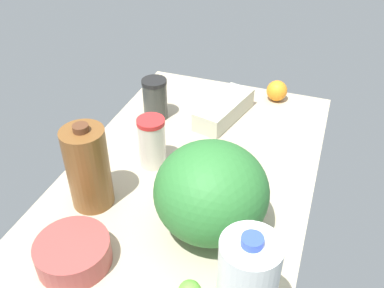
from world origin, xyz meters
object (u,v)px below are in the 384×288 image
(shaker_bottle, at_px, (155,99))
(tumbler_cup, at_px, (152,142))
(mixing_bowl, at_px, (73,253))
(chocolate_milk_jug, at_px, (88,168))
(orange_loose, at_px, (277,91))
(egg_carton, at_px, (224,110))
(watermelon, at_px, (211,192))

(shaker_bottle, height_order, tumbler_cup, tumbler_cup)
(mixing_bowl, distance_m, shaker_bottle, 0.70)
(chocolate_milk_jug, relative_size, orange_loose, 3.26)
(orange_loose, bearing_deg, egg_carton, 141.36)
(egg_carton, height_order, tumbler_cup, tumbler_cup)
(egg_carton, distance_m, mixing_bowl, 0.79)
(egg_carton, bearing_deg, tumbler_cup, 171.72)
(shaker_bottle, relative_size, orange_loose, 1.90)
(mixing_bowl, relative_size, orange_loose, 2.28)
(egg_carton, height_order, shaker_bottle, shaker_bottle)
(orange_loose, bearing_deg, shaker_bottle, 124.67)
(chocolate_milk_jug, bearing_deg, tumbler_cup, -22.82)
(chocolate_milk_jug, xyz_separation_m, tumbler_cup, (0.22, -0.09, -0.04))
(mixing_bowl, xyz_separation_m, tumbler_cup, (0.43, -0.03, 0.05))
(chocolate_milk_jug, height_order, mixing_bowl, chocolate_milk_jug)
(tumbler_cup, distance_m, orange_loose, 0.62)
(mixing_bowl, xyz_separation_m, orange_loose, (0.97, -0.32, 0.01))
(chocolate_milk_jug, distance_m, tumbler_cup, 0.24)
(shaker_bottle, height_order, orange_loose, shaker_bottle)
(shaker_bottle, bearing_deg, chocolate_milk_jug, -178.56)
(tumbler_cup, xyz_separation_m, orange_loose, (0.54, -0.30, -0.04))
(egg_carton, bearing_deg, watermelon, -153.75)
(chocolate_milk_jug, bearing_deg, orange_loose, -27.22)
(egg_carton, xyz_separation_m, mixing_bowl, (-0.77, 0.16, -0.00))
(shaker_bottle, bearing_deg, tumbler_cup, -158.25)
(egg_carton, relative_size, chocolate_milk_jug, 1.06)
(shaker_bottle, xyz_separation_m, tumbler_cup, (-0.26, -0.10, 0.01))
(mixing_bowl, distance_m, orange_loose, 1.02)
(shaker_bottle, distance_m, tumbler_cup, 0.28)
(watermelon, relative_size, orange_loose, 3.64)
(chocolate_milk_jug, relative_size, mixing_bowl, 1.43)
(egg_carton, distance_m, tumbler_cup, 0.37)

